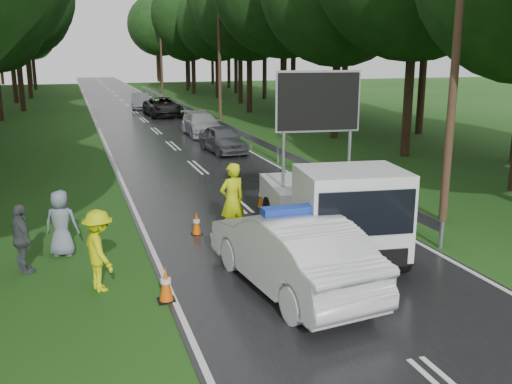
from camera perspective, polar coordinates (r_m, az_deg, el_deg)
name	(u,v)px	position (r m, az deg, el deg)	size (l,w,h in m)	color
ground	(307,264)	(13.64, 5.12, -7.21)	(160.00, 160.00, 0.00)	#1A4614
road	(144,120)	(42.25, -11.16, 7.07)	(7.00, 140.00, 0.02)	black
guardrail	(195,111)	(42.48, -6.13, 8.01)	(0.12, 60.06, 0.70)	gray
utility_pole_near	(457,45)	(17.10, 19.44, 13.72)	(1.40, 0.24, 10.00)	#412D1E
utility_pole_mid	(219,48)	(40.97, -3.68, 14.17)	(1.40, 0.24, 10.00)	#412D1E
utility_pole_far	(161,49)	(66.46, -9.49, 13.94)	(1.40, 0.24, 10.00)	#412D1E
police_sedan	(290,251)	(12.02, 3.45, -5.94)	(2.35, 5.16, 1.81)	silver
work_truck	(332,207)	(14.14, 7.62, -1.45)	(3.08, 5.73, 4.36)	gray
barrier	(273,224)	(14.09, 1.66, -3.25)	(2.31, 0.68, 0.98)	yellow
officer	(232,200)	(15.22, -2.39, -0.85)	(0.74, 0.49, 2.04)	#C6DE0C
civilian	(340,221)	(14.24, 8.45, -2.91)	(0.79, 0.62, 1.63)	#18499F
bystander_left	(99,250)	(12.35, -15.41, -5.66)	(1.13, 0.65, 1.75)	#D1E00C
bystander_mid	(22,239)	(13.84, -22.38, -4.38)	(0.95, 0.39, 1.62)	#474B4F
bystander_right	(61,223)	(14.69, -18.90, -2.97)	(0.81, 0.52, 1.65)	gray
queue_car_first	(223,139)	(28.25, -3.37, 5.29)	(1.55, 3.84, 1.31)	#414449
queue_car_second	(201,124)	(34.09, -5.48, 6.77)	(1.87, 4.60, 1.34)	#94969B
queue_car_third	(163,107)	(44.40, -9.28, 8.39)	(2.38, 5.17, 1.44)	black
queue_car_fourth	(141,101)	(50.20, -11.45, 8.89)	(1.46, 4.18, 1.38)	#46484E
cone_near_left	(166,285)	(11.70, -9.00, -9.14)	(0.35, 0.35, 0.73)	black
cone_center	(258,244)	(13.74, 0.22, -5.23)	(0.38, 0.38, 0.81)	black
cone_far	(262,197)	(18.17, 0.62, -0.52)	(0.36, 0.36, 0.75)	black
cone_left_mid	(197,224)	(15.67, -5.96, -3.18)	(0.30, 0.30, 0.64)	black
cone_right	(363,204)	(17.79, 10.62, -1.21)	(0.32, 0.32, 0.68)	black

